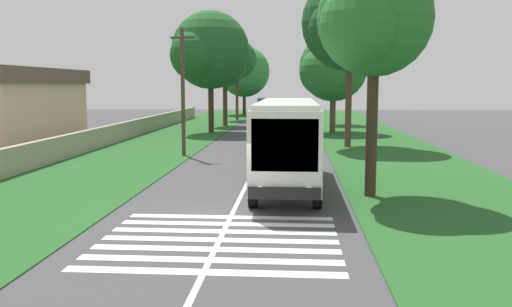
{
  "coord_description": "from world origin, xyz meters",
  "views": [
    {
      "loc": [
        -17.77,
        -2.11,
        4.4
      ],
      "look_at": [
        4.33,
        -0.54,
        1.6
      ],
      "focal_mm": 38.08,
      "sensor_mm": 36.0,
      "label": 1
    }
  ],
  "objects_px": {
    "roadside_tree_left_1": "(223,67)",
    "roadside_tree_left_3": "(243,73)",
    "trailing_car_3": "(294,115)",
    "roadside_tree_right_1": "(371,24)",
    "trailing_minibus_0": "(266,105)",
    "roadside_tree_left_0": "(235,61)",
    "trailing_car_1": "(288,127)",
    "roadside_tree_right_3": "(348,25)",
    "trailing_car_2": "(293,120)",
    "roadside_tree_right_0": "(333,68)",
    "coach_bus": "(287,138)",
    "roadside_tree_left_2": "(209,52)",
    "utility_pole": "(183,90)",
    "roadside_tree_right_2": "(331,69)",
    "trailing_car_0": "(291,135)"
  },
  "relations": [
    {
      "from": "trailing_car_3",
      "to": "roadside_tree_left_3",
      "type": "bearing_deg",
      "value": 30.46
    },
    {
      "from": "trailing_car_2",
      "to": "roadside_tree_left_1",
      "type": "height_order",
      "value": "roadside_tree_left_1"
    },
    {
      "from": "trailing_car_3",
      "to": "roadside_tree_right_0",
      "type": "xyz_separation_m",
      "value": [
        -6.37,
        -4.25,
        5.64
      ]
    },
    {
      "from": "coach_bus",
      "to": "roadside_tree_left_1",
      "type": "distance_m",
      "value": 35.94
    },
    {
      "from": "trailing_car_0",
      "to": "roadside_tree_right_1",
      "type": "xyz_separation_m",
      "value": [
        -18.95,
        -3.12,
        6.08
      ]
    },
    {
      "from": "roadside_tree_left_3",
      "to": "roadside_tree_right_1",
      "type": "xyz_separation_m",
      "value": [
        -58.58,
        -10.54,
        0.61
      ]
    },
    {
      "from": "trailing_car_0",
      "to": "roadside_tree_left_0",
      "type": "relative_size",
      "value": 0.43
    },
    {
      "from": "roadside_tree_left_0",
      "to": "roadside_tree_right_3",
      "type": "relative_size",
      "value": 0.83
    },
    {
      "from": "roadside_tree_right_2",
      "to": "roadside_tree_left_0",
      "type": "bearing_deg",
      "value": 30.99
    },
    {
      "from": "trailing_car_1",
      "to": "trailing_car_0",
      "type": "bearing_deg",
      "value": -177.8
    },
    {
      "from": "coach_bus",
      "to": "roadside_tree_right_3",
      "type": "distance_m",
      "value": 17.51
    },
    {
      "from": "trailing_car_1",
      "to": "trailing_car_3",
      "type": "height_order",
      "value": "same"
    },
    {
      "from": "roadside_tree_left_3",
      "to": "utility_pole",
      "type": "distance_m",
      "value": 47.0
    },
    {
      "from": "roadside_tree_right_1",
      "to": "utility_pole",
      "type": "relative_size",
      "value": 1.16
    },
    {
      "from": "trailing_minibus_0",
      "to": "roadside_tree_left_0",
      "type": "bearing_deg",
      "value": 161.76
    },
    {
      "from": "roadside_tree_left_1",
      "to": "roadside_tree_left_3",
      "type": "bearing_deg",
      "value": 0.03
    },
    {
      "from": "trailing_car_1",
      "to": "roadside_tree_right_3",
      "type": "height_order",
      "value": "roadside_tree_right_3"
    },
    {
      "from": "roadside_tree_left_2",
      "to": "coach_bus",
      "type": "bearing_deg",
      "value": -164.13
    },
    {
      "from": "roadside_tree_right_2",
      "to": "roadside_tree_right_3",
      "type": "bearing_deg",
      "value": -178.16
    },
    {
      "from": "roadside_tree_left_1",
      "to": "roadside_tree_right_3",
      "type": "distance_m",
      "value": 22.31
    },
    {
      "from": "trailing_minibus_0",
      "to": "roadside_tree_right_2",
      "type": "distance_m",
      "value": 29.31
    },
    {
      "from": "roadside_tree_left_0",
      "to": "roadside_tree_right_0",
      "type": "relative_size",
      "value": 1.16
    },
    {
      "from": "roadside_tree_left_0",
      "to": "roadside_tree_left_1",
      "type": "relative_size",
      "value": 1.14
    },
    {
      "from": "roadside_tree_left_3",
      "to": "roadside_tree_right_2",
      "type": "bearing_deg",
      "value": -159.84
    },
    {
      "from": "coach_bus",
      "to": "roadside_tree_left_2",
      "type": "height_order",
      "value": "roadside_tree_left_2"
    },
    {
      "from": "roadside_tree_left_1",
      "to": "roadside_tree_right_2",
      "type": "bearing_deg",
      "value": -125.39
    },
    {
      "from": "roadside_tree_right_0",
      "to": "roadside_tree_right_1",
      "type": "xyz_separation_m",
      "value": [
        -39.39,
        1.26,
        0.44
      ]
    },
    {
      "from": "roadside_tree_right_0",
      "to": "roadside_tree_right_1",
      "type": "relative_size",
      "value": 0.95
    },
    {
      "from": "roadside_tree_left_0",
      "to": "trailing_car_1",
      "type": "bearing_deg",
      "value": -160.28
    },
    {
      "from": "trailing_car_1",
      "to": "roadside_tree_right_0",
      "type": "relative_size",
      "value": 0.5
    },
    {
      "from": "trailing_car_0",
      "to": "trailing_minibus_0",
      "type": "relative_size",
      "value": 0.72
    },
    {
      "from": "roadside_tree_right_0",
      "to": "roadside_tree_left_1",
      "type": "bearing_deg",
      "value": 103.53
    },
    {
      "from": "trailing_car_0",
      "to": "trailing_car_2",
      "type": "relative_size",
      "value": 1.0
    },
    {
      "from": "coach_bus",
      "to": "roadside_tree_left_1",
      "type": "bearing_deg",
      "value": 11.83
    },
    {
      "from": "roadside_tree_left_3",
      "to": "trailing_car_1",
      "type": "bearing_deg",
      "value": -167.18
    },
    {
      "from": "trailing_car_2",
      "to": "trailing_car_3",
      "type": "xyz_separation_m",
      "value": [
        9.45,
        -0.08,
        0.0
      ]
    },
    {
      "from": "trailing_car_1",
      "to": "roadside_tree_left_3",
      "type": "relative_size",
      "value": 0.43
    },
    {
      "from": "trailing_car_3",
      "to": "roadside_tree_left_2",
      "type": "distance_m",
      "value": 20.35
    },
    {
      "from": "roadside_tree_left_2",
      "to": "roadside_tree_right_3",
      "type": "distance_m",
      "value": 15.81
    },
    {
      "from": "trailing_car_2",
      "to": "roadside_tree_right_2",
      "type": "xyz_separation_m",
      "value": [
        -7.51,
        -3.48,
        5.17
      ]
    },
    {
      "from": "roadside_tree_right_0",
      "to": "roadside_tree_right_3",
      "type": "xyz_separation_m",
      "value": [
        -21.95,
        0.49,
        2.22
      ]
    },
    {
      "from": "roadside_tree_left_1",
      "to": "utility_pole",
      "type": "relative_size",
      "value": 1.13
    },
    {
      "from": "roadside_tree_left_1",
      "to": "roadside_tree_left_3",
      "type": "height_order",
      "value": "roadside_tree_left_3"
    },
    {
      "from": "roadside_tree_right_0",
      "to": "roadside_tree_right_3",
      "type": "relative_size",
      "value": 0.72
    },
    {
      "from": "trailing_car_1",
      "to": "roadside_tree_left_1",
      "type": "height_order",
      "value": "roadside_tree_left_1"
    },
    {
      "from": "trailing_car_3",
      "to": "utility_pole",
      "type": "height_order",
      "value": "utility_pole"
    },
    {
      "from": "trailing_car_3",
      "to": "roadside_tree_right_1",
      "type": "relative_size",
      "value": 0.47
    },
    {
      "from": "coach_bus",
      "to": "roadside_tree_left_3",
      "type": "xyz_separation_m",
      "value": [
        56.97,
        7.33,
        3.99
      ]
    },
    {
      "from": "roadside_tree_left_2",
      "to": "utility_pole",
      "type": "distance_m",
      "value": 16.9
    },
    {
      "from": "roadside_tree_left_3",
      "to": "trailing_car_0",
      "type": "bearing_deg",
      "value": -169.4
    }
  ]
}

